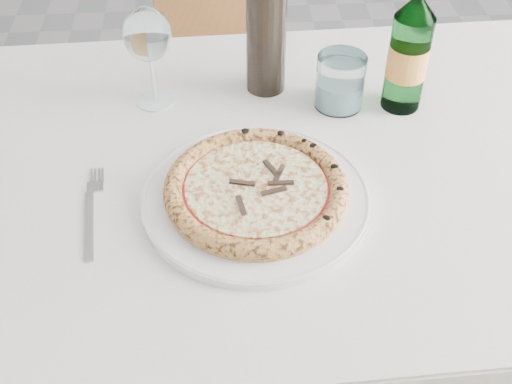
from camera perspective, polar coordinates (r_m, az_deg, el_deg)
dining_table at (r=1.12m, az=-0.38°, el=-0.64°), size 1.45×0.88×0.76m
chair_far at (r=1.86m, az=-2.52°, el=13.59°), size 0.44×0.44×0.93m
plate at (r=0.98m, az=0.00°, el=-0.48°), size 0.35×0.35×0.02m
pizza at (r=0.97m, az=-0.00°, el=0.27°), size 0.28×0.28×0.03m
fork at (r=1.00m, az=-14.45°, el=-1.82°), size 0.03×0.21×0.00m
wine_glass at (r=1.14m, az=-9.63°, el=13.46°), size 0.08×0.08×0.19m
tumbler at (r=1.18m, az=7.46°, el=9.44°), size 0.09×0.09×0.10m
beer_bottle at (r=1.16m, az=13.44°, el=11.99°), size 0.07×0.07×0.27m
wine_bottle at (r=1.17m, az=0.92°, el=14.49°), size 0.07×0.07×0.30m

